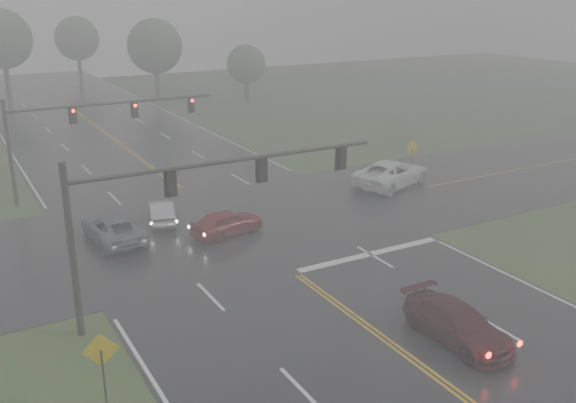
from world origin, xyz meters
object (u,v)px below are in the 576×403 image
signal_gantry_near (177,198)px  signal_gantry_far (78,124)px  sedan_silver (162,222)px  car_grey (115,241)px  pickup_white (391,186)px  sedan_red (227,234)px  sedan_maroon (456,340)px

signal_gantry_near → signal_gantry_far: 18.18m
sedan_silver → signal_gantry_near: bearing=90.1°
car_grey → pickup_white: (19.38, 0.82, 0.00)m
sedan_red → signal_gantry_far: 13.16m
car_grey → signal_gantry_near: size_ratio=0.38×
sedan_maroon → signal_gantry_far: bearing=107.7°
sedan_maroon → sedan_red: bearing=101.7°
car_grey → pickup_white: size_ratio=0.83×
signal_gantry_near → signal_gantry_far: (-0.03, 18.17, -0.24)m
signal_gantry_near → signal_gantry_far: bearing=90.1°
sedan_red → car_grey: (-5.71, 2.11, 0.00)m
sedan_red → signal_gantry_near: signal_gantry_near is taller
sedan_maroon → signal_gantry_near: 12.31m
car_grey → signal_gantry_near: (0.51, -9.19, 4.99)m
sedan_silver → car_grey: 3.56m
sedan_red → sedan_silver: bearing=23.8°
sedan_silver → signal_gantry_near: 12.15m
signal_gantry_near → sedan_maroon: bearing=-42.3°
sedan_red → signal_gantry_far: (-5.23, 11.10, 4.74)m
sedan_maroon → car_grey: size_ratio=0.94×
sedan_red → sedan_silver: size_ratio=1.08×
car_grey → signal_gantry_far: signal_gantry_far is taller
signal_gantry_far → sedan_maroon: bearing=-72.0°
signal_gantry_far → sedan_silver: bearing=-69.9°
sedan_silver → car_grey: size_ratio=0.74×
sedan_red → signal_gantry_far: signal_gantry_far is taller
sedan_silver → pickup_white: pickup_white is taller
sedan_maroon → signal_gantry_far: size_ratio=0.37×
sedan_silver → signal_gantry_near: size_ratio=0.28×
sedan_silver → car_grey: car_grey is taller
car_grey → sedan_maroon: bearing=114.7°
car_grey → pickup_white: pickup_white is taller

